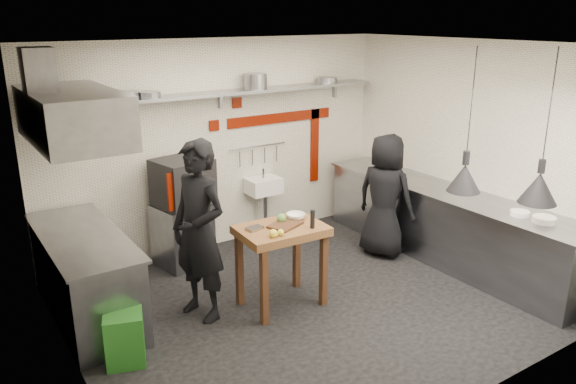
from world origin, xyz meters
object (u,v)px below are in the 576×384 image
prep_table (281,266)px  chef_left (199,231)px  combi_oven (183,182)px  green_bin (125,338)px  oven_stand (183,234)px  chef_right (385,196)px

prep_table → chef_left: 1.01m
combi_oven → prep_table: 1.77m
green_bin → prep_table: bearing=3.7°
oven_stand → chef_right: bearing=-38.4°
prep_table → oven_stand: bearing=109.2°
green_bin → chef_right: chef_right is taller
prep_table → chef_left: chef_left is taller
combi_oven → prep_table: size_ratio=0.68×
oven_stand → chef_right: (2.35, -1.20, 0.42)m
oven_stand → combi_oven: (0.04, -0.00, 0.69)m
green_bin → chef_right: (3.67, 0.52, 0.57)m
prep_table → combi_oven: bearing=107.9°
oven_stand → chef_right: 2.67m
combi_oven → green_bin: combi_oven is taller
combi_oven → chef_left: bearing=-118.3°
chef_left → prep_table: bearing=54.1°
green_bin → prep_table: size_ratio=0.54×
oven_stand → prep_table: (0.46, -1.60, 0.06)m
oven_stand → prep_table: 1.67m
combi_oven → chef_left: chef_left is taller
prep_table → chef_left: (-0.83, 0.27, 0.50)m
chef_left → chef_right: chef_left is taller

